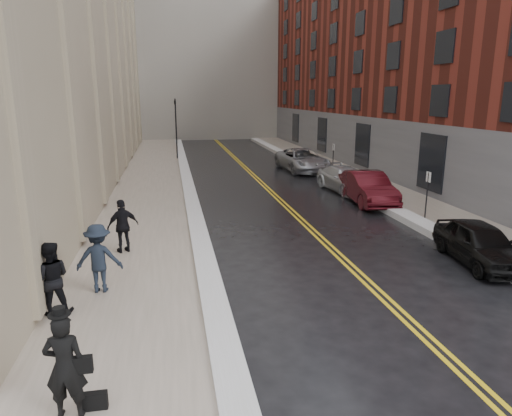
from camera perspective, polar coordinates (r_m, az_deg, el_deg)
name	(u,v)px	position (r m, az deg, el deg)	size (l,w,h in m)	color
ground	(307,321)	(11.79, 6.37, -13.85)	(160.00, 160.00, 0.00)	black
sidewalk_left	(148,193)	(26.54, -13.30, 1.80)	(4.00, 64.00, 0.15)	gray
sidewalk_right	(371,185)	(29.17, 14.24, 2.82)	(3.00, 64.00, 0.15)	gray
lane_stripe_a	(267,190)	(27.10, 1.39, 2.27)	(0.12, 64.00, 0.01)	gold
lane_stripe_b	(271,190)	(27.15, 1.89, 2.28)	(0.12, 64.00, 0.01)	gold
snow_ridge_left	(189,191)	(26.52, -8.34, 2.14)	(0.70, 60.80, 0.26)	white
snow_ridge_right	(343,185)	(28.43, 10.85, 2.88)	(0.85, 60.80, 0.30)	white
building_right	(445,47)	(39.05, 22.54, 18.10)	(14.00, 50.00, 18.00)	maroon
traffic_signal	(176,124)	(40.03, -9.97, 10.30)	(0.18, 0.15, 5.20)	black
parking_sign_near	(427,191)	(21.49, 20.61, 1.97)	(0.06, 0.35, 2.23)	black
parking_sign_far	(333,156)	(32.20, 9.62, 6.38)	(0.06, 0.35, 2.23)	black
car_black	(480,243)	(16.89, 26.18, -3.98)	(1.66, 4.12, 1.40)	black
car_maroon	(368,188)	(24.34, 13.77, 2.48)	(1.73, 4.95, 1.63)	#450C13
car_silver_near	(345,179)	(27.13, 11.11, 3.54)	(1.98, 4.87, 1.41)	#B9BCC1
car_silver_far	(302,160)	(34.02, 5.81, 5.99)	(2.74, 5.93, 1.65)	#999BA1
pedestrian_main	(65,367)	(8.63, -22.75, -17.82)	(0.69, 0.45, 1.89)	black
pedestrian_a	(51,278)	(12.44, -24.25, -8.04)	(0.91, 0.71, 1.88)	black
pedestrian_b	(99,258)	(13.35, -19.06, -5.95)	(1.25, 0.72, 1.93)	black
pedestrian_c	(123,226)	(16.41, -16.29, -2.17)	(1.10, 0.46, 1.87)	black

